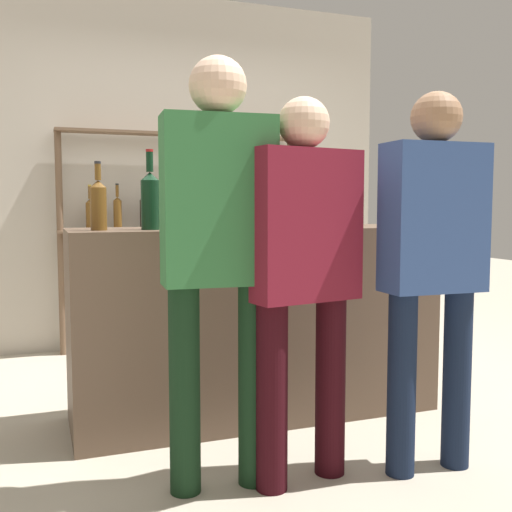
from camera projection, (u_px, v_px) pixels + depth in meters
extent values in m
plane|color=#B2A893|center=(256.00, 413.00, 3.26)|extent=(16.00, 16.00, 0.00)
cube|color=brown|center=(256.00, 322.00, 3.22)|extent=(1.94, 0.58, 1.01)
cube|color=#B2A899|center=(177.00, 172.00, 4.91)|extent=(3.54, 0.12, 2.80)
cylinder|color=brown|center=(61.00, 243.00, 4.47)|extent=(0.05, 0.05, 1.70)
cylinder|color=brown|center=(290.00, 238.00, 5.11)|extent=(0.05, 0.05, 1.70)
cube|color=brown|center=(182.00, 135.00, 4.72)|extent=(1.91, 0.18, 0.02)
cube|color=brown|center=(183.00, 230.00, 4.79)|extent=(1.91, 0.18, 0.02)
cylinder|color=brown|center=(90.00, 217.00, 4.53)|extent=(0.07, 0.07, 0.21)
cone|color=brown|center=(90.00, 201.00, 4.52)|extent=(0.07, 0.07, 0.03)
cylinder|color=brown|center=(90.00, 193.00, 4.52)|extent=(0.03, 0.03, 0.10)
cylinder|color=gold|center=(90.00, 185.00, 4.51)|extent=(0.03, 0.03, 0.01)
cylinder|color=brown|center=(118.00, 215.00, 4.60)|extent=(0.06, 0.06, 0.22)
cone|color=brown|center=(117.00, 199.00, 4.59)|extent=(0.06, 0.06, 0.03)
cylinder|color=brown|center=(117.00, 191.00, 4.58)|extent=(0.02, 0.02, 0.09)
cylinder|color=black|center=(117.00, 184.00, 4.58)|extent=(0.03, 0.03, 0.01)
cylinder|color=black|center=(144.00, 215.00, 4.67)|extent=(0.07, 0.07, 0.23)
cone|color=black|center=(144.00, 198.00, 4.66)|extent=(0.07, 0.07, 0.03)
cylinder|color=black|center=(144.00, 192.00, 4.65)|extent=(0.03, 0.03, 0.07)
cylinder|color=gold|center=(144.00, 186.00, 4.65)|extent=(0.03, 0.03, 0.01)
cylinder|color=#0F1956|center=(170.00, 216.00, 4.74)|extent=(0.08, 0.08, 0.20)
cone|color=#0F1956|center=(170.00, 201.00, 4.73)|extent=(0.08, 0.08, 0.04)
cylinder|color=#0F1956|center=(170.00, 194.00, 4.73)|extent=(0.03, 0.03, 0.07)
cylinder|color=gold|center=(170.00, 189.00, 4.72)|extent=(0.03, 0.03, 0.01)
cylinder|color=#0F1956|center=(195.00, 215.00, 4.81)|extent=(0.06, 0.06, 0.22)
cone|color=#0F1956|center=(195.00, 200.00, 4.80)|extent=(0.06, 0.06, 0.03)
cylinder|color=#0F1956|center=(195.00, 192.00, 4.79)|extent=(0.02, 0.02, 0.09)
cylinder|color=#232328|center=(195.00, 186.00, 4.79)|extent=(0.03, 0.03, 0.01)
cylinder|color=brown|center=(219.00, 217.00, 4.88)|extent=(0.06, 0.06, 0.19)
cone|color=brown|center=(219.00, 203.00, 4.87)|extent=(0.06, 0.06, 0.03)
cylinder|color=brown|center=(219.00, 197.00, 4.87)|extent=(0.02, 0.02, 0.08)
cylinder|color=maroon|center=(219.00, 191.00, 4.86)|extent=(0.03, 0.03, 0.01)
cylinder|color=silver|center=(243.00, 215.00, 4.95)|extent=(0.07, 0.07, 0.21)
cone|color=silver|center=(243.00, 200.00, 4.94)|extent=(0.07, 0.07, 0.03)
cylinder|color=silver|center=(243.00, 193.00, 4.93)|extent=(0.03, 0.03, 0.09)
cylinder|color=gold|center=(243.00, 187.00, 4.93)|extent=(0.03, 0.03, 0.01)
cylinder|color=black|center=(266.00, 214.00, 5.02)|extent=(0.06, 0.06, 0.22)
cone|color=black|center=(266.00, 199.00, 5.01)|extent=(0.06, 0.06, 0.03)
cylinder|color=black|center=(266.00, 192.00, 5.00)|extent=(0.02, 0.02, 0.09)
cylinder|color=black|center=(266.00, 186.00, 5.00)|extent=(0.03, 0.03, 0.01)
cylinder|color=brown|center=(99.00, 209.00, 2.81)|extent=(0.08, 0.08, 0.20)
cone|color=brown|center=(98.00, 184.00, 2.80)|extent=(0.08, 0.08, 0.03)
cylinder|color=brown|center=(98.00, 172.00, 2.80)|extent=(0.03, 0.03, 0.08)
cylinder|color=#232328|center=(98.00, 162.00, 2.79)|extent=(0.03, 0.03, 0.01)
cylinder|color=brown|center=(253.00, 209.00, 3.32)|extent=(0.08, 0.08, 0.20)
cone|color=brown|center=(253.00, 188.00, 3.31)|extent=(0.08, 0.08, 0.04)
cylinder|color=brown|center=(253.00, 177.00, 3.30)|extent=(0.03, 0.03, 0.08)
cylinder|color=gold|center=(253.00, 169.00, 3.30)|extent=(0.03, 0.03, 0.01)
cylinder|color=black|center=(150.00, 205.00, 2.89)|extent=(0.09, 0.09, 0.24)
cone|color=black|center=(150.00, 176.00, 2.87)|extent=(0.09, 0.09, 0.04)
cylinder|color=black|center=(150.00, 162.00, 2.87)|extent=(0.03, 0.03, 0.10)
cylinder|color=maroon|center=(149.00, 151.00, 2.86)|extent=(0.04, 0.04, 0.01)
cylinder|color=silver|center=(288.00, 226.00, 3.41)|extent=(0.06, 0.06, 0.00)
cylinder|color=silver|center=(288.00, 218.00, 3.41)|extent=(0.01, 0.01, 0.09)
cone|color=silver|center=(288.00, 205.00, 3.40)|extent=(0.08, 0.08, 0.06)
cylinder|color=black|center=(188.00, 207.00, 3.10)|extent=(0.18, 0.18, 0.22)
cylinder|color=black|center=(187.00, 185.00, 3.09)|extent=(0.19, 0.19, 0.01)
cylinder|color=silver|center=(242.00, 215.00, 3.09)|extent=(0.13, 0.13, 0.14)
sphere|color=tan|center=(249.00, 214.00, 3.12)|extent=(0.02, 0.02, 0.02)
sphere|color=tan|center=(249.00, 222.00, 3.11)|extent=(0.02, 0.02, 0.02)
sphere|color=tan|center=(238.00, 223.00, 3.06)|extent=(0.02, 0.02, 0.02)
sphere|color=tan|center=(241.00, 215.00, 3.09)|extent=(0.02, 0.02, 0.02)
sphere|color=tan|center=(242.00, 218.00, 3.08)|extent=(0.02, 0.02, 0.02)
cylinder|color=black|center=(253.00, 384.00, 2.42)|extent=(0.12, 0.12, 0.82)
cylinder|color=black|center=(185.00, 390.00, 2.34)|extent=(0.12, 0.12, 0.82)
cube|color=#2D6B38|center=(218.00, 201.00, 2.31)|extent=(0.45, 0.22, 0.65)
sphere|color=#DBB293|center=(218.00, 85.00, 2.28)|extent=(0.22, 0.22, 0.22)
cylinder|color=black|center=(230.00, 319.00, 3.97)|extent=(0.11, 0.11, 0.76)
cylinder|color=black|center=(264.00, 316.00, 4.10)|extent=(0.11, 0.11, 0.76)
cube|color=#2D6B38|center=(247.00, 217.00, 3.97)|extent=(0.42, 0.24, 0.60)
sphere|color=#936B4C|center=(247.00, 156.00, 3.94)|extent=(0.20, 0.20, 0.20)
cylinder|color=black|center=(330.00, 386.00, 2.51)|extent=(0.13, 0.13, 0.76)
cylinder|color=black|center=(272.00, 397.00, 2.36)|extent=(0.13, 0.13, 0.76)
cube|color=maroon|center=(303.00, 225.00, 2.38)|extent=(0.48, 0.28, 0.60)
sphere|color=#DBB293|center=(304.00, 123.00, 2.35)|extent=(0.20, 0.20, 0.20)
cylinder|color=#121C33|center=(457.00, 379.00, 2.58)|extent=(0.12, 0.12, 0.77)
cylinder|color=#121C33|center=(402.00, 384.00, 2.50)|extent=(0.12, 0.12, 0.77)
cube|color=navy|center=(434.00, 218.00, 2.48)|extent=(0.43, 0.20, 0.61)
sphere|color=#936B4C|center=(436.00, 117.00, 2.45)|extent=(0.21, 0.21, 0.21)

